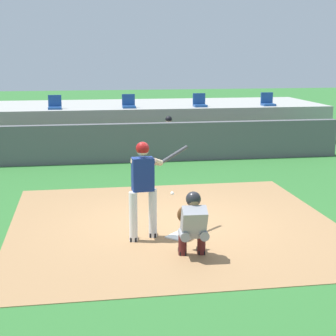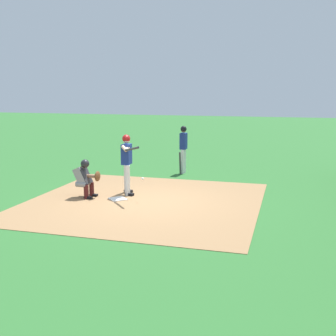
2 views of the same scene
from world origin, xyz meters
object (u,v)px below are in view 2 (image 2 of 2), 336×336
object	(u,v)px
batter_at_plate	(127,160)
catcher_crouched	(86,177)
on_deck_batter	(183,146)
home_plate	(118,199)

from	to	relation	value
batter_at_plate	catcher_crouched	world-z (taller)	batter_at_plate
on_deck_batter	catcher_crouched	bearing A→B (deg)	-22.76
batter_at_plate	catcher_crouched	bearing A→B (deg)	-56.32
batter_at_plate	catcher_crouched	distance (m)	1.29
home_plate	catcher_crouched	xyz separation A→B (m)	(0.00, -0.98, 0.58)
home_plate	on_deck_batter	distance (m)	4.55
home_plate	batter_at_plate	size ratio (longest dim) A/B	0.24
batter_at_plate	catcher_crouched	size ratio (longest dim) A/B	0.86
catcher_crouched	on_deck_batter	world-z (taller)	on_deck_batter
catcher_crouched	home_plate	bearing A→B (deg)	90.17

